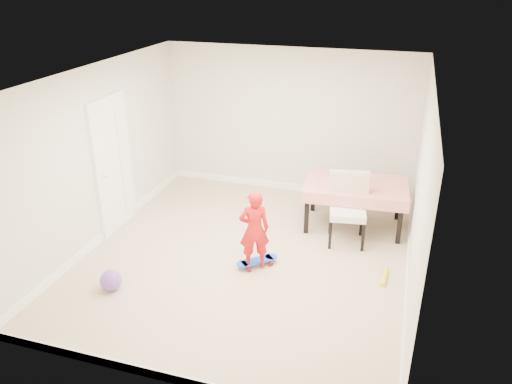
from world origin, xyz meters
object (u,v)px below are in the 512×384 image
(dining_table, at_px, (354,205))
(skateboard, at_px, (257,263))
(dining_chair, at_px, (348,210))
(balloon, at_px, (111,280))
(child, at_px, (254,232))

(dining_table, bearing_deg, skateboard, -129.23)
(dining_table, xyz_separation_m, dining_chair, (-0.04, -0.55, 0.16))
(dining_table, height_order, dining_chair, dining_chair)
(skateboard, relative_size, balloon, 2.19)
(dining_table, distance_m, child, 2.01)
(dining_chair, xyz_separation_m, skateboard, (-1.09, -1.03, -0.49))
(balloon, bearing_deg, dining_chair, 37.92)
(skateboard, xyz_separation_m, child, (-0.02, -0.06, 0.52))
(dining_chair, bearing_deg, skateboard, -145.61)
(dining_chair, height_order, balloon, dining_chair)
(dining_chair, height_order, skateboard, dining_chair)
(dining_chair, bearing_deg, balloon, -151.10)
(skateboard, bearing_deg, balloon, 171.19)
(dining_chair, bearing_deg, dining_table, 76.77)
(child, relative_size, balloon, 4.05)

